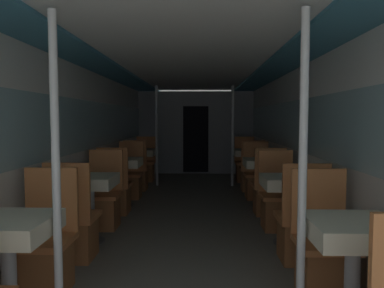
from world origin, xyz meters
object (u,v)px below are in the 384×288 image
at_px(chair_left_near_2, 116,194).
at_px(dining_table_right_1, 288,187).
at_px(support_pole_left_3, 157,136).
at_px(dining_table_right_0, 353,239).
at_px(dining_table_left_3, 141,155).
at_px(chair_right_near_2, 268,195).
at_px(dining_table_left_0, 8,236).
at_px(support_pole_right_0, 303,176).
at_px(chair_right_near_1, 300,232).
at_px(chair_right_far_3, 245,168).
at_px(chair_right_far_0, 324,259).
at_px(chair_left_far_1, 103,205).
at_px(chair_left_near_1, 74,230).
at_px(chair_left_near_3, 137,175).
at_px(chair_right_far_2, 257,182).
at_px(chair_right_far_1, 278,206).
at_px(dining_table_left_1, 90,186).
at_px(dining_table_right_2, 262,166).
at_px(chair_left_far_2, 130,181).
at_px(chair_left_far_3, 145,168).
at_px(support_pole_left_0, 56,175).
at_px(dining_table_left_2, 123,166).
at_px(chair_left_far_0, 45,256).
at_px(support_pole_right_3, 232,136).
at_px(chair_right_near_3, 251,176).
at_px(dining_table_right_3, 248,155).

bearing_deg(chair_left_near_2, dining_table_right_1, -29.23).
distance_m(support_pole_left_3, dining_table_right_0, 5.74).
relative_size(dining_table_left_3, chair_right_near_2, 0.76).
xyz_separation_m(dining_table_left_0, dining_table_left_3, (0.00, 5.40, 0.00)).
bearing_deg(support_pole_right_0, chair_right_near_1, 75.23).
height_order(chair_right_near_2, chair_right_far_3, same).
height_order(chair_right_far_0, dining_table_right_1, chair_right_far_0).
height_order(chair_left_far_1, chair_left_near_2, same).
xyz_separation_m(chair_left_near_2, dining_table_right_0, (2.23, -3.05, 0.35)).
xyz_separation_m(chair_left_near_1, chair_left_near_3, (0.00, 3.60, 0.00)).
bearing_deg(support_pole_right_0, chair_right_far_2, 85.46).
distance_m(dining_table_left_3, chair_right_far_1, 3.80).
xyz_separation_m(chair_right_far_0, chair_right_far_1, (0.00, 1.80, 0.00)).
xyz_separation_m(dining_table_left_1, dining_table_right_2, (2.23, 1.80, 0.00)).
bearing_deg(dining_table_left_3, chair_left_far_2, -90.00).
height_order(chair_left_far_3, dining_table_right_0, chair_left_far_3).
xyz_separation_m(chair_left_near_1, chair_left_near_2, (0.00, 1.80, 0.00)).
bearing_deg(chair_right_far_1, chair_left_near_2, -17.37).
relative_size(chair_left_far_2, chair_right_far_1, 1.00).
xyz_separation_m(support_pole_left_0, support_pole_right_0, (1.57, 0.00, 0.00)).
bearing_deg(dining_table_right_0, support_pole_left_3, 109.41).
height_order(chair_left_far_1, dining_table_left_2, chair_left_far_1).
bearing_deg(chair_right_near_1, support_pole_left_0, -146.72).
height_order(chair_left_far_0, support_pole_left_0, support_pole_left_0).
bearing_deg(chair_right_far_3, chair_left_far_0, 67.54).
height_order(chair_left_far_3, support_pole_right_3, support_pole_right_3).
relative_size(chair_right_far_1, chair_right_near_2, 1.00).
relative_size(chair_left_far_3, chair_right_far_2, 1.00).
relative_size(dining_table_left_0, dining_table_right_0, 1.00).
height_order(chair_left_far_2, chair_right_near_3, same).
distance_m(chair_right_near_1, chair_right_far_1, 1.10).
bearing_deg(dining_table_right_3, support_pole_right_3, -180.00).
bearing_deg(chair_right_near_2, chair_left_near_1, -141.12).
relative_size(dining_table_left_0, chair_right_far_1, 0.76).
bearing_deg(support_pole_right_3, chair_left_far_2, -146.72).
bearing_deg(dining_table_right_1, chair_right_far_3, 90.00).
relative_size(support_pole_left_0, chair_right_far_1, 2.10).
xyz_separation_m(support_pole_right_0, chair_right_near_3, (0.33, 4.85, -0.75)).
bearing_deg(chair_right_near_1, chair_right_far_0, -90.00).
bearing_deg(dining_table_right_2, dining_table_right_3, 90.00).
xyz_separation_m(dining_table_left_3, chair_right_near_1, (2.23, -4.15, -0.35)).
xyz_separation_m(chair_right_near_2, support_pole_right_3, (-0.33, 2.35, 0.75)).
height_order(chair_left_near_3, chair_right_far_2, same).
xyz_separation_m(chair_left_far_1, chair_left_near_3, (0.00, 2.50, 0.00)).
bearing_deg(support_pole_right_0, chair_right_far_1, 82.03).
xyz_separation_m(support_pole_left_0, dining_table_right_3, (1.90, 5.40, -0.40)).
height_order(chair_left_near_2, chair_right_far_2, same).
relative_size(chair_right_far_3, support_pole_right_3, 0.48).
relative_size(dining_table_left_2, chair_right_far_1, 0.76).
xyz_separation_m(dining_table_left_0, support_pole_left_0, (0.33, 0.00, 0.40)).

